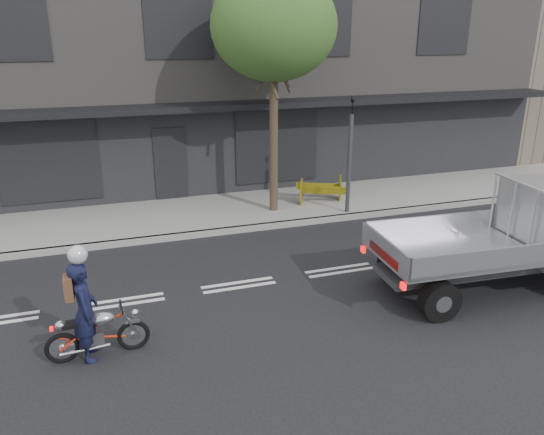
{
  "coord_description": "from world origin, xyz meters",
  "views": [
    {
      "loc": [
        -2.54,
        -10.01,
        5.21
      ],
      "look_at": [
        0.93,
        0.5,
        1.28
      ],
      "focal_mm": 35.0,
      "sensor_mm": 36.0,
      "label": 1
    }
  ],
  "objects": [
    {
      "name": "sidewalk",
      "position": [
        0.0,
        4.7,
        0.07
      ],
      "size": [
        32.0,
        3.2,
        0.15
      ],
      "primitive_type": "cube",
      "color": "gray",
      "rests_on": "ground"
    },
    {
      "name": "traffic_light_pole",
      "position": [
        4.2,
        3.35,
        1.65
      ],
      "size": [
        0.12,
        0.12,
        3.5
      ],
      "color": "#2D2D30",
      "rests_on": "ground"
    },
    {
      "name": "rider",
      "position": [
        -3.05,
        -1.79,
        0.87
      ],
      "size": [
        0.44,
        0.65,
        1.74
      ],
      "primitive_type": "imported",
      "rotation": [
        0.0,
        0.0,
        1.61
      ],
      "color": "black",
      "rests_on": "ground"
    },
    {
      "name": "construction_barrier",
      "position": [
        3.85,
        4.31,
        0.54
      ],
      "size": [
        1.5,
        1.09,
        0.78
      ],
      "primitive_type": null,
      "rotation": [
        0.0,
        0.0,
        -0.43
      ],
      "color": "#DDBF0B",
      "rests_on": "sidewalk"
    },
    {
      "name": "building_main",
      "position": [
        0.0,
        11.3,
        4.0
      ],
      "size": [
        26.0,
        10.0,
        8.0
      ],
      "primitive_type": "cube",
      "color": "slate",
      "rests_on": "ground"
    },
    {
      "name": "kerb",
      "position": [
        0.0,
        3.1,
        0.07
      ],
      "size": [
        32.0,
        0.2,
        0.15
      ],
      "primitive_type": "cube",
      "color": "gray",
      "rests_on": "ground"
    },
    {
      "name": "street_tree",
      "position": [
        2.2,
        4.2,
        5.28
      ],
      "size": [
        3.4,
        3.4,
        6.74
      ],
      "color": "#382B21",
      "rests_on": "ground"
    },
    {
      "name": "ground",
      "position": [
        0.0,
        0.0,
        0.0
      ],
      "size": [
        80.0,
        80.0,
        0.0
      ],
      "primitive_type": "plane",
      "color": "black",
      "rests_on": "ground"
    },
    {
      "name": "motorcycle",
      "position": [
        -2.9,
        -1.79,
        0.45
      ],
      "size": [
        1.71,
        0.5,
        0.88
      ],
      "rotation": [
        0.0,
        0.0,
        0.03
      ],
      "color": "black",
      "rests_on": "ground"
    },
    {
      "name": "flatbed_ute",
      "position": [
        6.1,
        -1.87,
        1.3
      ],
      "size": [
        5.03,
        2.3,
        2.28
      ],
      "rotation": [
        0.0,
        0.0,
        -0.06
      ],
      "color": "black",
      "rests_on": "ground"
    }
  ]
}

